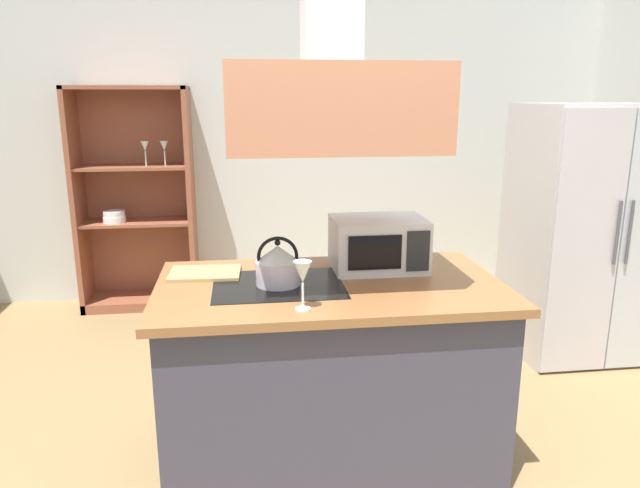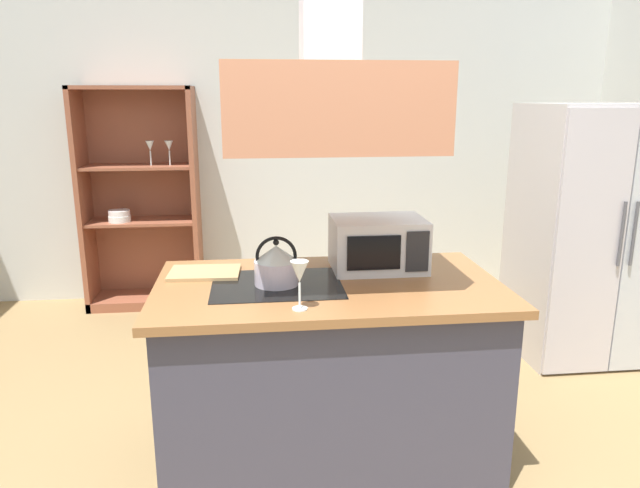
% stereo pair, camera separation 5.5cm
% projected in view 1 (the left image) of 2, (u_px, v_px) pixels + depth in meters
% --- Properties ---
extents(wall_back, '(6.00, 0.12, 2.70)m').
position_uv_depth(wall_back, '(272.00, 143.00, 5.12)').
color(wall_back, silver).
rests_on(wall_back, ground).
extents(kitchen_island, '(1.62, 0.93, 0.90)m').
position_uv_depth(kitchen_island, '(329.00, 370.00, 2.85)').
color(kitchen_island, '#3C3B4A').
rests_on(kitchen_island, ground).
extents(range_hood, '(0.90, 0.70, 1.18)m').
position_uv_depth(range_hood, '(331.00, 84.00, 2.52)').
color(range_hood, '#BB7553').
extents(refrigerator, '(0.90, 0.77, 1.71)m').
position_uv_depth(refrigerator, '(586.00, 232.00, 3.98)').
color(refrigerator, '#BDB7B5').
rests_on(refrigerator, ground).
extents(dish_cabinet, '(0.94, 0.40, 1.83)m').
position_uv_depth(dish_cabinet, '(137.00, 211.00, 4.89)').
color(dish_cabinet, brown).
rests_on(dish_cabinet, ground).
extents(kettle, '(0.21, 0.21, 0.23)m').
position_uv_depth(kettle, '(278.00, 265.00, 2.69)').
color(kettle, '#BFB2C4').
rests_on(kettle, kitchen_island).
extents(cutting_board, '(0.35, 0.26, 0.02)m').
position_uv_depth(cutting_board, '(205.00, 273.00, 2.86)').
color(cutting_board, tan).
rests_on(cutting_board, kitchen_island).
extents(microwave, '(0.46, 0.35, 0.26)m').
position_uv_depth(microwave, '(378.00, 243.00, 2.94)').
color(microwave, silver).
rests_on(microwave, kitchen_island).
extents(wine_glass_on_counter, '(0.08, 0.08, 0.21)m').
position_uv_depth(wine_glass_on_counter, '(303.00, 274.00, 2.36)').
color(wine_glass_on_counter, silver).
rests_on(wine_glass_on_counter, kitchen_island).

